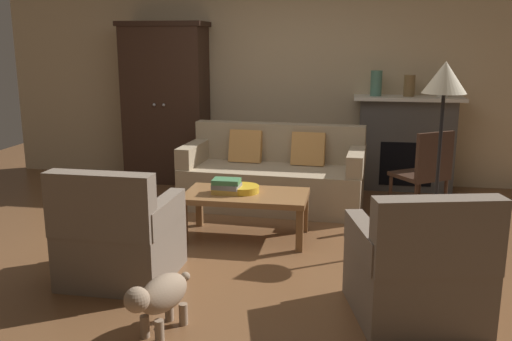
{
  "coord_description": "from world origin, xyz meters",
  "views": [
    {
      "loc": [
        0.91,
        -4.45,
        1.74
      ],
      "look_at": [
        0.02,
        0.61,
        0.55
      ],
      "focal_mm": 38.94,
      "sensor_mm": 36.0,
      "label": 1
    }
  ],
  "objects_px": {
    "armoire": "(166,103)",
    "armchair_near_left": "(119,239)",
    "floor_lamp": "(444,88)",
    "book_stack": "(227,186)",
    "couch": "(274,177)",
    "coffee_table": "(246,199)",
    "fireplace": "(406,142)",
    "mantel_vase_jade": "(376,83)",
    "side_chair_wooden": "(425,169)",
    "armchair_near_right": "(418,273)",
    "mantel_vase_bronze": "(409,86)",
    "dog": "(160,296)",
    "mantel_vase_cream": "(443,86)",
    "fruit_bowl": "(243,189)"
  },
  "relations": [
    {
      "from": "armchair_near_left",
      "to": "armoire",
      "type": "bearing_deg",
      "value": 101.93
    },
    {
      "from": "coffee_table",
      "to": "armchair_near_right",
      "type": "relative_size",
      "value": 1.18
    },
    {
      "from": "coffee_table",
      "to": "dog",
      "type": "relative_size",
      "value": 2.0
    },
    {
      "from": "mantel_vase_bronze",
      "to": "floor_lamp",
      "type": "bearing_deg",
      "value": -87.39
    },
    {
      "from": "mantel_vase_cream",
      "to": "fireplace",
      "type": "bearing_deg",
      "value": 177.3
    },
    {
      "from": "fruit_bowl",
      "to": "book_stack",
      "type": "relative_size",
      "value": 1.13
    },
    {
      "from": "couch",
      "to": "floor_lamp",
      "type": "height_order",
      "value": "floor_lamp"
    },
    {
      "from": "mantel_vase_bronze",
      "to": "coffee_table",
      "type": "bearing_deg",
      "value": -127.54
    },
    {
      "from": "floor_lamp",
      "to": "book_stack",
      "type": "bearing_deg",
      "value": -177.0
    },
    {
      "from": "mantel_vase_jade",
      "to": "side_chair_wooden",
      "type": "distance_m",
      "value": 1.47
    },
    {
      "from": "mantel_vase_bronze",
      "to": "mantel_vase_cream",
      "type": "distance_m",
      "value": 0.38
    },
    {
      "from": "mantel_vase_bronze",
      "to": "armchair_near_right",
      "type": "distance_m",
      "value": 3.46
    },
    {
      "from": "fireplace",
      "to": "fruit_bowl",
      "type": "distance_m",
      "value": 2.57
    },
    {
      "from": "armchair_near_left",
      "to": "floor_lamp",
      "type": "distance_m",
      "value": 2.85
    },
    {
      "from": "mantel_vase_cream",
      "to": "armchair_near_left",
      "type": "height_order",
      "value": "mantel_vase_cream"
    },
    {
      "from": "side_chair_wooden",
      "to": "floor_lamp",
      "type": "xyz_separation_m",
      "value": [
        -0.0,
        -0.79,
        0.86
      ]
    },
    {
      "from": "fireplace",
      "to": "floor_lamp",
      "type": "distance_m",
      "value": 2.14
    },
    {
      "from": "fireplace",
      "to": "dog",
      "type": "xyz_separation_m",
      "value": [
        -1.75,
        -3.81,
        -0.32
      ]
    },
    {
      "from": "fruit_bowl",
      "to": "armoire",
      "type": "bearing_deg",
      "value": 125.14
    },
    {
      "from": "couch",
      "to": "mantel_vase_jade",
      "type": "bearing_deg",
      "value": 41.29
    },
    {
      "from": "couch",
      "to": "armchair_near_left",
      "type": "distance_m",
      "value": 2.29
    },
    {
      "from": "fireplace",
      "to": "couch",
      "type": "bearing_deg",
      "value": -146.52
    },
    {
      "from": "armchair_near_left",
      "to": "book_stack",
      "type": "bearing_deg",
      "value": 59.86
    },
    {
      "from": "couch",
      "to": "mantel_vase_cream",
      "type": "bearing_deg",
      "value": 27.24
    },
    {
      "from": "dog",
      "to": "side_chair_wooden",
      "type": "bearing_deg",
      "value": 54.88
    },
    {
      "from": "armoire",
      "to": "armchair_near_left",
      "type": "height_order",
      "value": "armoire"
    },
    {
      "from": "armoire",
      "to": "armchair_near_left",
      "type": "relative_size",
      "value": 2.26
    },
    {
      "from": "fireplace",
      "to": "mantel_vase_cream",
      "type": "distance_m",
      "value": 0.78
    },
    {
      "from": "side_chair_wooden",
      "to": "dog",
      "type": "xyz_separation_m",
      "value": [
        -1.84,
        -2.61,
        -0.27
      ]
    },
    {
      "from": "armoire",
      "to": "couch",
      "type": "bearing_deg",
      "value": -30.67
    },
    {
      "from": "fireplace",
      "to": "armchair_near_right",
      "type": "distance_m",
      "value": 3.36
    },
    {
      "from": "armchair_near_left",
      "to": "floor_lamp",
      "type": "xyz_separation_m",
      "value": [
        2.4,
        1.11,
        1.05
      ]
    },
    {
      "from": "armoire",
      "to": "coffee_table",
      "type": "distance_m",
      "value": 2.49
    },
    {
      "from": "fireplace",
      "to": "coffee_table",
      "type": "bearing_deg",
      "value": -127.29
    },
    {
      "from": "coffee_table",
      "to": "mantel_vase_cream",
      "type": "height_order",
      "value": "mantel_vase_cream"
    },
    {
      "from": "armchair_near_right",
      "to": "floor_lamp",
      "type": "xyz_separation_m",
      "value": [
        0.28,
        1.36,
        1.05
      ]
    },
    {
      "from": "armchair_near_right",
      "to": "fireplace",
      "type": "bearing_deg",
      "value": 86.67
    },
    {
      "from": "floor_lamp",
      "to": "mantel_vase_bronze",
      "type": "bearing_deg",
      "value": 92.61
    },
    {
      "from": "armchair_near_left",
      "to": "dog",
      "type": "bearing_deg",
      "value": -51.5
    },
    {
      "from": "couch",
      "to": "mantel_vase_cream",
      "type": "xyz_separation_m",
      "value": [
        1.84,
        0.95,
        0.93
      ]
    },
    {
      "from": "mantel_vase_bronze",
      "to": "book_stack",
      "type": "bearing_deg",
      "value": -129.93
    },
    {
      "from": "couch",
      "to": "mantel_vase_jade",
      "type": "height_order",
      "value": "mantel_vase_jade"
    },
    {
      "from": "fruit_bowl",
      "to": "book_stack",
      "type": "bearing_deg",
      "value": -155.55
    },
    {
      "from": "coffee_table",
      "to": "book_stack",
      "type": "height_order",
      "value": "book_stack"
    },
    {
      "from": "coffee_table",
      "to": "mantel_vase_bronze",
      "type": "xyz_separation_m",
      "value": [
        1.56,
        2.02,
        0.88
      ]
    },
    {
      "from": "armoire",
      "to": "fruit_bowl",
      "type": "bearing_deg",
      "value": -54.86
    },
    {
      "from": "dog",
      "to": "book_stack",
      "type": "bearing_deg",
      "value": 89.3
    },
    {
      "from": "armchair_near_right",
      "to": "couch",
      "type": "bearing_deg",
      "value": 117.93
    },
    {
      "from": "mantel_vase_cream",
      "to": "armchair_near_right",
      "type": "relative_size",
      "value": 0.28
    },
    {
      "from": "coffee_table",
      "to": "floor_lamp",
      "type": "distance_m",
      "value": 1.93
    }
  ]
}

